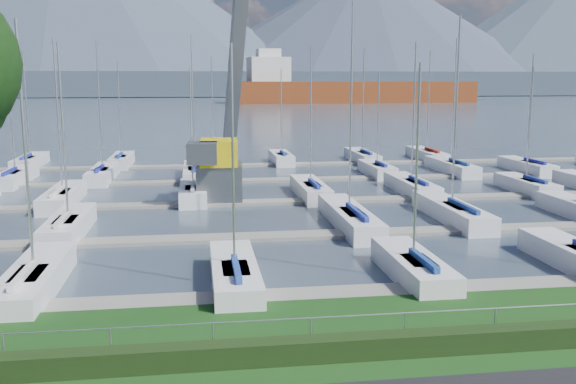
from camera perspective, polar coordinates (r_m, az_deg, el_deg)
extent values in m
cube|color=#3D4A59|center=(278.56, -7.29, 8.13)|extent=(800.00, 540.00, 0.20)
cube|color=black|center=(20.19, 5.11, -13.60)|extent=(80.00, 0.70, 0.70)
cylinder|color=#999CA1|center=(20.23, 4.89, -10.95)|extent=(80.00, 0.04, 0.04)
cube|color=#3E4C5C|center=(348.42, -7.50, 9.54)|extent=(900.00, 80.00, 12.00)
cone|color=#3C4558|center=(444.69, 7.03, 14.35)|extent=(300.00, 300.00, 85.00)
cube|color=gray|center=(26.24, 1.87, -9.22)|extent=(90.00, 1.60, 0.25)
cube|color=slate|center=(35.72, -0.91, -3.98)|extent=(90.00, 1.60, 0.25)
cube|color=slate|center=(45.43, -2.49, -0.96)|extent=(90.00, 1.60, 0.25)
cube|color=slate|center=(55.24, -3.51, 1.00)|extent=(90.00, 1.60, 0.25)
cube|color=slate|center=(65.11, -4.23, 2.37)|extent=(90.00, 1.60, 0.25)
cube|color=#585C60|center=(46.03, -6.10, 0.94)|extent=(3.37, 3.37, 2.60)
cube|color=yellow|center=(45.75, -6.15, 3.53)|extent=(2.79, 3.54, 1.80)
cube|color=slate|center=(50.19, -4.42, 14.42)|extent=(2.33, 11.26, 19.89)
cube|color=#575B5E|center=(43.71, -7.63, 3.47)|extent=(2.12, 2.31, 1.40)
cube|color=maroon|center=(242.17, 5.79, 8.58)|extent=(91.97, 23.25, 10.00)
cube|color=silver|center=(234.68, -1.76, 10.41)|extent=(14.79, 14.79, 12.00)
cube|color=silver|center=(234.83, -1.77, 12.12)|extent=(8.45, 8.45, 4.00)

